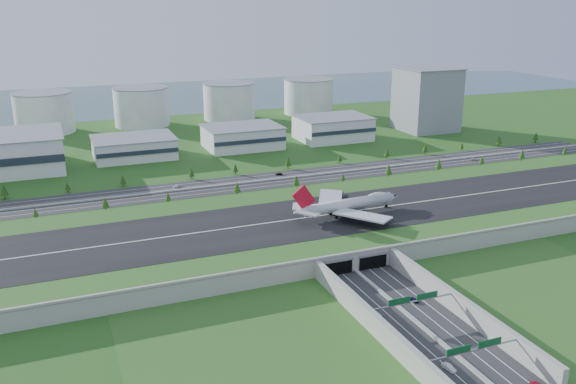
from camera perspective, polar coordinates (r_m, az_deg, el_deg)
name	(u,v)px	position (r m, az deg, el deg)	size (l,w,h in m)	color
ground	(309,232)	(311.57, 2.01, -3.79)	(1200.00, 1200.00, 0.00)	#224E18
airfield_deck	(309,225)	(310.01, 2.02, -3.09)	(520.00, 100.00, 9.20)	#969691
underpass_road	(419,316)	(231.26, 12.16, -11.30)	(38.80, 120.40, 8.00)	#28282B
sign_gantry_near	(413,302)	(232.77, 11.62, -10.08)	(38.70, 0.70, 9.80)	gray
sign_gantry_far	(474,351)	(208.58, 16.99, -14.04)	(38.70, 0.70, 9.80)	gray
north_expressway	(250,182)	(395.54, -3.53, 0.90)	(560.00, 36.00, 0.12)	#28282B
tree_row	(290,171)	(403.59, 0.20, 1.96)	(501.24, 48.65, 8.38)	#3D2819
hangar_mid_a	(134,148)	(470.89, -14.22, 4.05)	(58.00, 42.00, 15.00)	silver
hangar_mid_b	(242,137)	(488.42, -4.29, 5.15)	(58.00, 42.00, 17.00)	silver
hangar_mid_c	(333,128)	(517.27, 4.22, 5.97)	(58.00, 42.00, 19.00)	silver
office_tower	(426,99)	(565.72, 12.83, 8.44)	(46.00, 46.00, 55.00)	gray
fuel_tank_a	(44,113)	(583.11, -21.86, 6.88)	(50.00, 50.00, 35.00)	silver
fuel_tank_b	(142,107)	(588.93, -13.54, 7.75)	(50.00, 50.00, 35.00)	silver
fuel_tank_c	(229,101)	(606.73, -5.52, 8.43)	(50.00, 50.00, 35.00)	silver
fuel_tank_d	(309,97)	(635.49, 1.93, 8.92)	(50.00, 50.00, 35.00)	silver
bay_water	(150,97)	(762.86, -12.81, 8.64)	(1200.00, 260.00, 0.06)	#335462
boeing_747	(348,204)	(312.52, 5.64, -1.15)	(63.49, 59.80, 19.63)	silver
car_0	(378,314)	(235.74, 8.39, -11.20)	(1.68, 4.18, 1.42)	#A7A8AC
car_1	(449,367)	(209.66, 14.81, -15.58)	(1.81, 5.18, 1.71)	white
car_2	(414,300)	(248.35, 11.68, -9.83)	(2.21, 4.78, 1.33)	#0B1037
car_5	(279,174)	(411.17, -0.85, 1.71)	(1.64, 4.70, 1.55)	black
car_6	(474,159)	(469.72, 17.01, 2.95)	(2.36, 5.12, 1.42)	silver
car_7	(177,186)	(390.49, -10.36, 0.55)	(2.28, 5.60, 1.63)	silver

